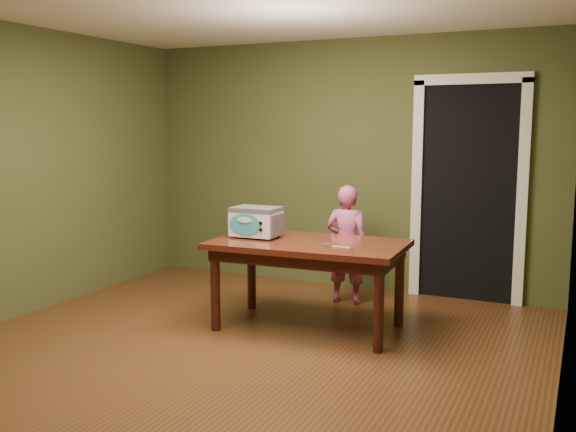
# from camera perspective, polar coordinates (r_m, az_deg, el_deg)

# --- Properties ---
(floor) EXTENTS (5.00, 5.00, 0.00)m
(floor) POSITION_cam_1_polar(r_m,az_deg,el_deg) (4.84, -5.76, -12.70)
(floor) COLOR brown
(floor) RESTS_ON ground
(room_shell) EXTENTS (4.52, 5.02, 2.61)m
(room_shell) POSITION_cam_1_polar(r_m,az_deg,el_deg) (4.53, -6.07, 7.94)
(room_shell) COLOR #444B28
(room_shell) RESTS_ON ground
(doorway) EXTENTS (1.10, 0.66, 2.25)m
(doorway) POSITION_cam_1_polar(r_m,az_deg,el_deg) (6.77, 16.13, 2.18)
(doorway) COLOR black
(doorway) RESTS_ON ground
(dining_table) EXTENTS (1.64, 0.97, 0.75)m
(dining_table) POSITION_cam_1_polar(r_m,az_deg,el_deg) (5.39, 1.83, -3.32)
(dining_table) COLOR #3E150E
(dining_table) RESTS_ON floor
(toy_oven) EXTENTS (0.43, 0.30, 0.26)m
(toy_oven) POSITION_cam_1_polar(r_m,az_deg,el_deg) (5.55, -2.86, -0.44)
(toy_oven) COLOR #4C4F54
(toy_oven) RESTS_ON dining_table
(baking_pan) EXTENTS (0.10, 0.10, 0.02)m
(baking_pan) POSITION_cam_1_polar(r_m,az_deg,el_deg) (5.16, 3.49, -2.57)
(baking_pan) COLOR silver
(baking_pan) RESTS_ON dining_table
(spatula) EXTENTS (0.18, 0.03, 0.01)m
(spatula) POSITION_cam_1_polar(r_m,az_deg,el_deg) (5.12, 4.61, -2.75)
(spatula) COLOR #DCDA5F
(spatula) RESTS_ON dining_table
(child) EXTENTS (0.44, 0.30, 1.15)m
(child) POSITION_cam_1_polar(r_m,az_deg,el_deg) (6.20, 5.24, -2.54)
(child) COLOR #C95280
(child) RESTS_ON floor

